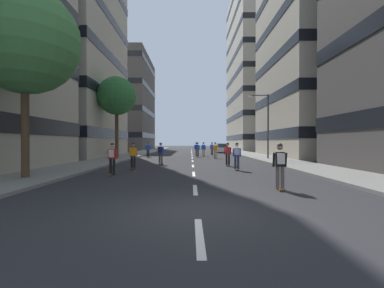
# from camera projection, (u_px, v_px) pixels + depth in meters

# --- Properties ---
(ground_plane) EXTENTS (168.79, 168.79, 0.00)m
(ground_plane) POSITION_uv_depth(u_px,v_px,m) (192.00, 156.00, 35.36)
(ground_plane) COLOR #28282B
(sidewalk_left) EXTENTS (3.61, 77.36, 0.14)m
(sidewalk_left) POSITION_uv_depth(u_px,v_px,m) (136.00, 154.00, 38.83)
(sidewalk_left) COLOR gray
(sidewalk_left) RESTS_ON ground_plane
(sidewalk_right) EXTENTS (3.61, 77.36, 0.14)m
(sidewalk_right) POSITION_uv_depth(u_px,v_px,m) (247.00, 154.00, 38.91)
(sidewalk_right) COLOR gray
(sidewalk_right) RESTS_ON ground_plane
(lane_markings) EXTENTS (0.16, 67.20, 0.01)m
(lane_markings) POSITION_uv_depth(u_px,v_px,m) (192.00, 155.00, 37.72)
(lane_markings) COLOR silver
(lane_markings) RESTS_ON ground_plane
(building_left_mid) EXTENTS (14.51, 16.23, 37.29)m
(building_left_mid) POSITION_uv_depth(u_px,v_px,m) (53.00, 4.00, 32.85)
(building_left_mid) COLOR #B2A893
(building_left_mid) RESTS_ON ground_plane
(building_left_far) EXTENTS (14.51, 19.20, 21.60)m
(building_left_far) POSITION_uv_depth(u_px,v_px,m) (119.00, 103.00, 62.89)
(building_left_far) COLOR #4C4744
(building_left_far) RESTS_ON ground_plane
(building_right_mid) EXTENTS (14.51, 16.77, 31.53)m
(building_right_mid) POSITION_uv_depth(u_px,v_px,m) (330.00, 28.00, 33.04)
(building_right_mid) COLOR #B2A893
(building_right_mid) RESTS_ON ground_plane
(building_right_far) EXTENTS (14.51, 23.47, 37.21)m
(building_right_far) POSITION_uv_depth(u_px,v_px,m) (264.00, 70.00, 62.99)
(building_right_far) COLOR #BCB29E
(building_right_far) RESTS_ON ground_plane
(parked_car_near) EXTENTS (1.82, 4.40, 1.52)m
(parked_car_near) POSITION_uv_depth(u_px,v_px,m) (222.00, 148.00, 44.58)
(parked_car_near) COLOR silver
(parked_car_near) RESTS_ON ground_plane
(street_tree_near) EXTENTS (5.06, 5.06, 9.04)m
(street_tree_near) POSITION_uv_depth(u_px,v_px,m) (25.00, 41.00, 12.71)
(street_tree_near) COLOR #4C3823
(street_tree_near) RESTS_ON sidewalk_left
(street_tree_mid) EXTENTS (4.07, 4.07, 8.62)m
(street_tree_mid) POSITION_uv_depth(u_px,v_px,m) (117.00, 96.00, 28.52)
(street_tree_mid) COLOR #4C3823
(street_tree_mid) RESTS_ON sidewalk_left
(streetlamp_right) EXTENTS (2.13, 0.30, 6.50)m
(streetlamp_right) POSITION_uv_depth(u_px,v_px,m) (265.00, 119.00, 27.18)
(streetlamp_right) COLOR #3F3F44
(streetlamp_right) RESTS_ON sidewalk_right
(skater_0) EXTENTS (0.56, 0.92, 1.78)m
(skater_0) POSITION_uv_depth(u_px,v_px,m) (237.00, 154.00, 17.12)
(skater_0) COLOR brown
(skater_0) RESTS_ON ground_plane
(skater_1) EXTENTS (0.55, 0.92, 1.78)m
(skater_1) POSITION_uv_depth(u_px,v_px,m) (197.00, 149.00, 31.74)
(skater_1) COLOR brown
(skater_1) RESTS_ON ground_plane
(skater_2) EXTENTS (0.56, 0.92, 1.78)m
(skater_2) POSITION_uv_depth(u_px,v_px,m) (280.00, 163.00, 10.17)
(skater_2) COLOR brown
(skater_2) RESTS_ON ground_plane
(skater_3) EXTENTS (0.55, 0.91, 1.78)m
(skater_3) POSITION_uv_depth(u_px,v_px,m) (133.00, 154.00, 17.81)
(skater_3) COLOR brown
(skater_3) RESTS_ON ground_plane
(skater_4) EXTENTS (0.54, 0.91, 1.78)m
(skater_4) POSITION_uv_depth(u_px,v_px,m) (148.00, 149.00, 31.70)
(skater_4) COLOR brown
(skater_4) RESTS_ON ground_plane
(skater_5) EXTENTS (0.55, 0.92, 1.78)m
(skater_5) POSITION_uv_depth(u_px,v_px,m) (196.00, 148.00, 36.30)
(skater_5) COLOR brown
(skater_5) RESTS_ON ground_plane
(skater_6) EXTENTS (0.56, 0.92, 1.78)m
(skater_6) POSITION_uv_depth(u_px,v_px,m) (161.00, 152.00, 21.41)
(skater_6) COLOR brown
(skater_6) RESTS_ON ground_plane
(skater_7) EXTENTS (0.55, 0.92, 1.78)m
(skater_7) POSITION_uv_depth(u_px,v_px,m) (215.00, 149.00, 29.43)
(skater_7) COLOR brown
(skater_7) RESTS_ON ground_plane
(skater_8) EXTENTS (0.53, 0.90, 1.78)m
(skater_8) POSITION_uv_depth(u_px,v_px,m) (112.00, 157.00, 14.60)
(skater_8) COLOR brown
(skater_8) RESTS_ON ground_plane
(skater_9) EXTENTS (0.53, 0.90, 1.78)m
(skater_9) POSITION_uv_depth(u_px,v_px,m) (212.00, 148.00, 36.95)
(skater_9) COLOR brown
(skater_9) RESTS_ON ground_plane
(skater_10) EXTENTS (0.54, 0.91, 1.78)m
(skater_10) POSITION_uv_depth(u_px,v_px,m) (228.00, 153.00, 20.11)
(skater_10) COLOR brown
(skater_10) RESTS_ON ground_plane
(skater_11) EXTENTS (0.56, 0.92, 1.78)m
(skater_11) POSITION_uv_depth(u_px,v_px,m) (204.00, 148.00, 33.35)
(skater_11) COLOR brown
(skater_11) RESTS_ON ground_plane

